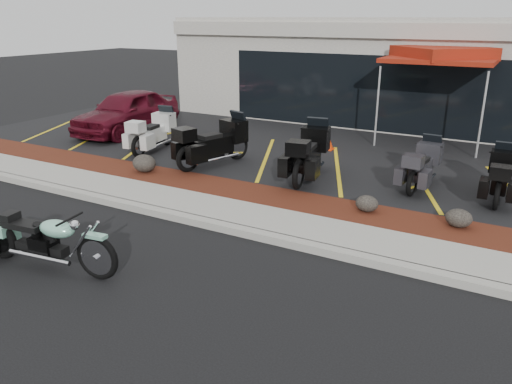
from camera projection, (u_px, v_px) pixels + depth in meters
The scene contains 18 objects.
ground at pixel (229, 256), 8.95m from camera, with size 90.00×90.00×0.00m, color black.
curb at pixel (253, 234), 9.67m from camera, with size 24.00×0.25×0.15m, color gray.
sidewalk at pixel (270, 221), 10.25m from camera, with size 24.00×1.20×0.15m, color gray.
mulch_bed at pixel (294, 203), 11.24m from camera, with size 24.00×1.20×0.16m, color #3D110D.
upper_lot at pixel (366, 150), 15.70m from camera, with size 26.00×9.60×0.15m, color black.
dealership_building at pixel (416, 69), 20.22m from camera, with size 18.00×8.16×4.00m.
boulder_left at pixel (144, 163), 13.16m from camera, with size 0.65×0.54×0.46m, color black.
boulder_mid at pixel (367, 204), 10.50m from camera, with size 0.48×0.40×0.34m, color black.
boulder_right at pixel (459, 218), 9.72m from camera, with size 0.51×0.42×0.36m, color black.
hero_cruiser at pixel (97, 251), 7.97m from camera, with size 2.95×0.75×1.04m, color #7EC4A6, non-canonical shape.
touring_white at pixel (167, 125), 15.77m from camera, with size 2.19×0.84×1.28m, color silver, non-canonical shape.
touring_black_front at pixel (238, 136), 14.15m from camera, with size 2.42×0.92×1.41m, color black, non-canonical shape.
touring_black_mid at pixel (317, 143), 13.26m from camera, with size 2.43×0.93×1.41m, color black, non-canonical shape.
touring_grey at pixel (430, 157), 12.44m from camera, with size 2.01×0.77×1.17m, color #2D2D32, non-canonical shape.
touring_black_rear at pixel (503, 166), 11.68m from camera, with size 2.02×0.77×1.18m, color black, non-canonical shape.
parked_car at pixel (127, 111), 17.53m from camera, with size 1.75×4.35×1.48m, color #4E0B18.
traffic_cone at pixel (328, 141), 15.40m from camera, with size 0.36×0.36×0.52m, color red.
popup_canopy at pixel (442, 56), 15.56m from camera, with size 3.63×3.63×3.01m.
Camera 1 is at (4.32, -6.82, 4.07)m, focal length 35.00 mm.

